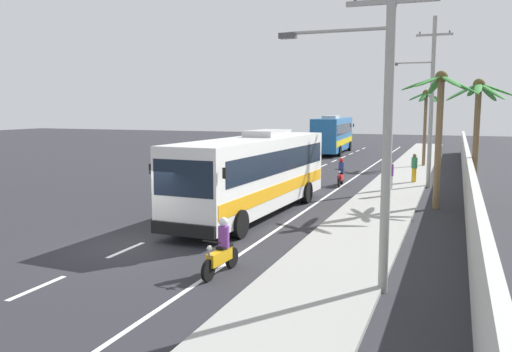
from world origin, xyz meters
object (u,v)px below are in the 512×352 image
Objects in this scene: coach_bus_foreground at (255,171)px; pedestrian_near_kerb at (414,167)px; pedestrian_far_walk at (388,180)px; motorcycle_beside_bus at (341,175)px; motorcycle_trailing at (221,251)px; palm_third at (440,110)px; palm_nearest at (426,108)px; palm_second at (478,111)px; pedestrian_midwalk at (390,175)px; utility_pole_nearest at (383,111)px; coach_bus_far_lane at (333,134)px; utility_pole_mid at (430,98)px.

pedestrian_near_kerb is at bearing 64.10° from coach_bus_foreground.
motorcycle_beside_bus is at bearing 28.97° from pedestrian_far_walk.
palm_third reaches higher than motorcycle_trailing.
palm_second is at bearing -78.04° from palm_nearest.
palm_second is 2.81m from palm_third.
coach_bus_foreground is at bearing 128.80° from pedestrian_far_walk.
utility_pole_nearest is (1.63, -16.20, 3.58)m from pedestrian_midwalk.
coach_bus_foreground is at bearing -104.83° from palm_nearest.
pedestrian_midwalk reaches higher than pedestrian_far_walk.
palm_nearest is (5.79, 21.86, 2.72)m from coach_bus_foreground.
palm_nearest is at bearing 5.67° from pedestrian_midwalk.
pedestrian_far_walk reaches higher than motorcycle_beside_bus.
pedestrian_midwalk is 5.76m from palm_second.
coach_bus_far_lane is 26.88m from pedestrian_far_walk.
palm_nearest is at bearing 101.96° from palm_second.
palm_second reaches higher than motorcycle_trailing.
pedestrian_far_walk is at bearing -71.20° from coach_bus_far_lane.
pedestrian_midwalk is at bearing -10.03° from pedestrian_far_walk.
pedestrian_near_kerb is at bearing -21.95° from pedestrian_far_walk.
palm_second is (7.29, -3.28, 3.80)m from motorcycle_beside_bus.
motorcycle_beside_bus is 17.85m from motorcycle_trailing.
utility_pole_mid is (1.70, 4.56, 4.25)m from pedestrian_far_walk.
palm_nearest reaches higher than motorcycle_beside_bus.
coach_bus_far_lane is 1.34× the size of utility_pole_nearest.
utility_pole_nearest is 14.65m from palm_second.
pedestrian_near_kerb is 1.07× the size of pedestrian_midwalk.
utility_pole_nearest is at bearing -50.82° from coach_bus_foreground.
pedestrian_near_kerb is (4.07, 2.19, 0.38)m from motorcycle_beside_bus.
palm_second is (6.91, 14.57, 3.82)m from motorcycle_trailing.
palm_third is at bearing 29.85° from coach_bus_foreground.
palm_nearest reaches higher than coach_bus_far_lane.
motorcycle_beside_bus is 1.00× the size of motorcycle_trailing.
coach_bus_foreground is 7.38× the size of pedestrian_midwalk.
coach_bus_far_lane is 5.80× the size of motorcycle_trailing.
motorcycle_trailing is 0.32× the size of palm_nearest.
motorcycle_trailing is 1.26× the size of pedestrian_far_walk.
utility_pole_nearest is at bearing 1.93° from motorcycle_trailing.
motorcycle_trailing is 30.40m from palm_nearest.
palm_third is at bearing -83.40° from utility_pole_mid.
utility_pole_mid reaches higher than palm_second.
motorcycle_beside_bus is 0.23× the size of utility_pole_nearest.
utility_pole_mid reaches higher than coach_bus_foreground.
motorcycle_beside_bus is at bearing 73.72° from pedestrian_midwalk.
pedestrian_near_kerb is at bearing -64.16° from coach_bus_far_lane.
coach_bus_foreground reaches higher than pedestrian_midwalk.
palm_second is at bearing 64.62° from motorcycle_trailing.
utility_pole_mid is at bearing 119.19° from palm_second.
pedestrian_near_kerb is at bearing 28.29° from motorcycle_beside_bus.
pedestrian_midwalk is 14.08m from palm_nearest.
pedestrian_near_kerb is 3.82m from pedestrian_midwalk.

